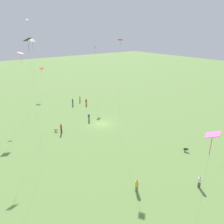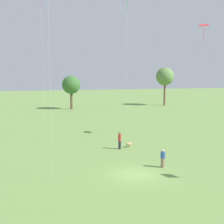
# 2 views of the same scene
# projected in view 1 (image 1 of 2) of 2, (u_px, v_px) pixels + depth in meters

# --- Properties ---
(ground_plane) EXTENTS (240.00, 240.00, 0.00)m
(ground_plane) POSITION_uv_depth(u_px,v_px,m) (102.00, 124.00, 46.93)
(ground_plane) COLOR #6B8E47
(person_1) EXTENTS (0.42, 0.42, 1.86)m
(person_1) POSITION_uv_depth(u_px,v_px,m) (73.00, 102.00, 57.93)
(person_1) COLOR #4C4C51
(person_1) RESTS_ON ground_plane
(person_2) EXTENTS (0.49, 0.49, 1.75)m
(person_2) POSITION_uv_depth(u_px,v_px,m) (86.00, 102.00, 58.18)
(person_2) COLOR #847056
(person_2) RESTS_ON ground_plane
(person_3) EXTENTS (0.40, 0.40, 1.91)m
(person_3) POSITION_uv_depth(u_px,v_px,m) (61.00, 128.00, 42.39)
(person_3) COLOR #232328
(person_3) RESTS_ON ground_plane
(person_4) EXTENTS (0.47, 0.47, 1.66)m
(person_4) POSITION_uv_depth(u_px,v_px,m) (137.00, 186.00, 27.12)
(person_4) COLOR #847056
(person_4) RESTS_ON ground_plane
(person_5) EXTENTS (0.48, 0.48, 1.73)m
(person_5) POSITION_uv_depth(u_px,v_px,m) (80.00, 99.00, 60.81)
(person_5) COLOR #847056
(person_5) RESTS_ON ground_plane
(person_6) EXTENTS (0.55, 0.55, 1.69)m
(person_6) POSITION_uv_depth(u_px,v_px,m) (89.00, 117.00, 48.17)
(person_6) COLOR #847056
(person_6) RESTS_ON ground_plane
(person_7) EXTENTS (0.41, 0.41, 1.67)m
(person_7) POSITION_uv_depth(u_px,v_px,m) (200.00, 182.00, 27.78)
(person_7) COLOR #4C4C51
(person_7) RESTS_ON ground_plane
(kite_0) EXTENTS (0.97, 1.00, 13.89)m
(kite_0) POSITION_uv_depth(u_px,v_px,m) (210.00, 148.00, 12.00)
(kite_0) COLOR #E54C99
(kite_0) RESTS_ON ground_plane
(kite_1) EXTENTS (1.14, 1.00, 14.80)m
(kite_1) POSITION_uv_depth(u_px,v_px,m) (95.00, 50.00, 59.15)
(kite_1) COLOR #E54C99
(kite_1) RESTS_ON ground_plane
(kite_2) EXTENTS (0.99, 0.99, 17.54)m
(kite_2) POSITION_uv_depth(u_px,v_px,m) (120.00, 49.00, 35.61)
(kite_2) COLOR red
(kite_2) RESTS_ON ground_plane
(kite_3) EXTENTS (1.19, 1.19, 18.05)m
(kite_3) POSITION_uv_depth(u_px,v_px,m) (29.00, 49.00, 27.04)
(kite_3) COLOR black
(kite_3) RESTS_ON ground_plane
(kite_4) EXTENTS (0.71, 0.75, 21.37)m
(kite_4) POSITION_uv_depth(u_px,v_px,m) (28.00, 30.00, 54.23)
(kite_4) COLOR red
(kite_4) RESTS_ON ground_plane
(kite_5) EXTENTS (1.77, 1.77, 8.46)m
(kite_5) POSITION_uv_depth(u_px,v_px,m) (42.00, 69.00, 64.10)
(kite_5) COLOR red
(kite_5) RESTS_ON ground_plane
(kite_6) EXTENTS (1.14, 1.22, 17.58)m
(kite_6) POSITION_uv_depth(u_px,v_px,m) (33.00, 46.00, 36.49)
(kite_6) COLOR black
(kite_6) RESTS_ON ground_plane
(kite_7) EXTENTS (1.67, 1.67, 14.64)m
(kite_7) POSITION_uv_depth(u_px,v_px,m) (21.00, 55.00, 44.97)
(kite_7) COLOR red
(kite_7) RESTS_ON ground_plane
(dog_0) EXTENTS (0.76, 0.61, 0.56)m
(dog_0) POSITION_uv_depth(u_px,v_px,m) (56.00, 130.00, 43.24)
(dog_0) COLOR tan
(dog_0) RESTS_ON ground_plane
(dog_1) EXTENTS (0.78, 0.63, 0.63)m
(dog_1) POSITION_uv_depth(u_px,v_px,m) (186.00, 149.00, 36.15)
(dog_1) COLOR black
(dog_1) RESTS_ON ground_plane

